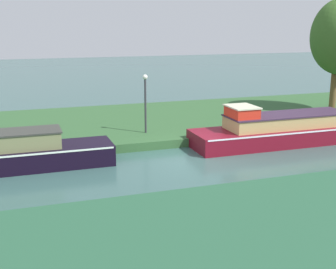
% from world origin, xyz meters
% --- Properties ---
extents(ground_plane, '(120.00, 120.00, 0.00)m').
position_xyz_m(ground_plane, '(0.00, 0.00, 0.00)').
color(ground_plane, '#335651').
extents(riverbank_far, '(72.00, 10.00, 0.40)m').
position_xyz_m(riverbank_far, '(0.00, 7.00, 0.20)').
color(riverbank_far, '#2E562E').
rests_on(riverbank_far, ground_plane).
extents(riverbank_near, '(72.00, 10.00, 0.40)m').
position_xyz_m(riverbank_near, '(0.00, -9.00, 0.20)').
color(riverbank_near, '#245237').
rests_on(riverbank_near, ground_plane).
extents(maroon_narrowboat, '(10.81, 2.31, 1.96)m').
position_xyz_m(maroon_narrowboat, '(5.86, 1.20, 0.64)').
color(maroon_narrowboat, maroon).
rests_on(maroon_narrowboat, ground_plane).
extents(lamp_post, '(0.24, 0.24, 2.86)m').
position_xyz_m(lamp_post, '(-0.97, 3.82, 2.21)').
color(lamp_post, '#333338').
rests_on(lamp_post, riverbank_far).
extents(mooring_post_near, '(0.19, 0.19, 0.51)m').
position_xyz_m(mooring_post_near, '(3.52, 2.41, 0.66)').
color(mooring_post_near, brown).
rests_on(mooring_post_near, riverbank_far).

